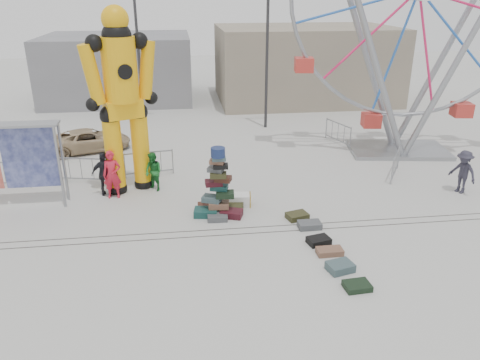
{
  "coord_description": "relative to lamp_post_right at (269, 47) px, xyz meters",
  "views": [
    {
      "loc": [
        -1.79,
        -12.64,
        7.36
      ],
      "look_at": [
        0.08,
        1.81,
        1.4
      ],
      "focal_mm": 35.0,
      "sensor_mm": 36.0,
      "label": 1
    }
  ],
  "objects": [
    {
      "name": "ferris_wheel",
      "position": [
        5.54,
        -5.14,
        1.92
      ],
      "size": [
        11.1,
        3.42,
        13.0
      ],
      "rotation": [
        0.0,
        0.0,
        -0.15
      ],
      "color": "gray",
      "rests_on": "ground"
    },
    {
      "name": "barricade_dummy_a",
      "position": [
        -11.95,
        -7.33,
        -3.93
      ],
      "size": [
        1.98,
        0.49,
        1.1
      ],
      "primitive_type": null,
      "rotation": [
        0.0,
        0.0,
        -0.2
      ],
      "color": "gray",
      "rests_on": "ground"
    },
    {
      "name": "parked_suv",
      "position": [
        -9.37,
        -3.06,
        -3.95
      ],
      "size": [
        4.21,
        2.88,
        1.07
      ],
      "primitive_type": "imported",
      "rotation": [
        0.0,
        0.0,
        1.88
      ],
      "color": "tan",
      "rests_on": "ground"
    },
    {
      "name": "track_line_near",
      "position": [
        -3.09,
        -12.4,
        -4.48
      ],
      "size": [
        40.0,
        0.04,
        0.01
      ],
      "primitive_type": "cube",
      "color": "#47443F",
      "rests_on": "ground"
    },
    {
      "name": "pedestrian_green",
      "position": [
        -6.06,
        -8.41,
        -3.71
      ],
      "size": [
        0.94,
        0.94,
        1.54
      ],
      "primitive_type": "imported",
      "rotation": [
        0.0,
        0.0,
        -0.77
      ],
      "color": "#1A6927",
      "rests_on": "ground"
    },
    {
      "name": "row_case_3",
      "position": [
        -0.67,
        -13.96,
        -4.39
      ],
      "size": [
        0.78,
        0.44,
        0.18
      ],
      "primitive_type": "cube",
      "rotation": [
        0.0,
        0.0,
        0.01
      ],
      "color": "brown",
      "rests_on": "ground"
    },
    {
      "name": "track_line_far",
      "position": [
        -3.09,
        -12.0,
        -4.48
      ],
      "size": [
        40.0,
        0.04,
        0.01
      ],
      "primitive_type": "cube",
      "color": "#47443F",
      "rests_on": "ground"
    },
    {
      "name": "pedestrian_grey",
      "position": [
        5.76,
        -10.14,
        -3.63
      ],
      "size": [
        1.03,
        1.26,
        1.7
      ],
      "primitive_type": "imported",
      "rotation": [
        0.0,
        0.0,
        -1.15
      ],
      "color": "#282633",
      "rests_on": "ground"
    },
    {
      "name": "ground",
      "position": [
        -3.09,
        -13.0,
        -4.48
      ],
      "size": [
        90.0,
        90.0,
        0.0
      ],
      "primitive_type": "plane",
      "color": "#9E9E99",
      "rests_on": "ground"
    },
    {
      "name": "lamp_post_left",
      "position": [
        -7.0,
        2.0,
        0.0
      ],
      "size": [
        1.41,
        0.25,
        8.0
      ],
      "color": "#2D2D30",
      "rests_on": "ground"
    },
    {
      "name": "pedestrian_black",
      "position": [
        -7.85,
        -8.65,
        -3.62
      ],
      "size": [
        1.03,
        0.49,
        1.72
      ],
      "primitive_type": "imported",
      "rotation": [
        0.0,
        0.0,
        3.07
      ],
      "color": "black",
      "rests_on": "ground"
    },
    {
      "name": "crash_test_dummy",
      "position": [
        -6.99,
        -8.19,
        -0.74
      ],
      "size": [
        2.76,
        1.55,
        7.1
      ],
      "rotation": [
        0.0,
        0.0,
        0.4
      ],
      "color": "black",
      "rests_on": "ground"
    },
    {
      "name": "row_case_2",
      "position": [
        -0.82,
        -13.31,
        -4.38
      ],
      "size": [
        0.78,
        0.64,
        0.21
      ],
      "primitive_type": "cube",
      "rotation": [
        0.0,
        0.0,
        0.24
      ],
      "color": "black",
      "rests_on": "ground"
    },
    {
      "name": "building_right",
      "position": [
        3.91,
        7.0,
        -1.98
      ],
      "size": [
        12.0,
        8.0,
        5.0
      ],
      "primitive_type": "cube",
      "color": "gray",
      "rests_on": "ground"
    },
    {
      "name": "barricade_dummy_b",
      "position": [
        -9.02,
        -7.25,
        -3.93
      ],
      "size": [
        1.97,
        0.53,
        1.1
      ],
      "primitive_type": null,
      "rotation": [
        0.0,
        0.0,
        -0.22
      ],
      "color": "gray",
      "rests_on": "ground"
    },
    {
      "name": "lamp_post_right",
      "position": [
        0.0,
        0.0,
        0.0
      ],
      "size": [
        1.41,
        0.25,
        8.0
      ],
      "color": "#2D2D30",
      "rests_on": "ground"
    },
    {
      "name": "suitcase_tower",
      "position": [
        -3.72,
        -10.82,
        -3.79
      ],
      "size": [
        1.84,
        1.54,
        2.47
      ],
      "rotation": [
        0.0,
        0.0,
        -0.2
      ],
      "color": "#164440",
      "rests_on": "ground"
    },
    {
      "name": "barricade_wheel_back",
      "position": [
        3.03,
        -3.47,
        -3.93
      ],
      "size": [
        0.73,
        1.93,
        1.1
      ],
      "primitive_type": null,
      "rotation": [
        0.0,
        0.0,
        -1.25
      ],
      "color": "gray",
      "rests_on": "ground"
    },
    {
      "name": "row_case_4",
      "position": [
        -0.65,
        -14.86,
        -4.36
      ],
      "size": [
        0.83,
        0.71,
        0.24
      ],
      "primitive_type": "cube",
      "rotation": [
        0.0,
        0.0,
        0.25
      ],
      "color": "#3F565B",
      "rests_on": "ground"
    },
    {
      "name": "pedestrian_red",
      "position": [
        -7.55,
        -8.9,
        -3.56
      ],
      "size": [
        0.67,
        0.44,
        1.84
      ],
      "primitive_type": "imported",
      "rotation": [
        0.0,
        0.0,
        -0.0
      ],
      "color": "red",
      "rests_on": "ground"
    },
    {
      "name": "building_left",
      "position": [
        -9.09,
        9.0,
        -2.28
      ],
      "size": [
        10.0,
        8.0,
        4.4
      ],
      "primitive_type": "cube",
      "color": "gray",
      "rests_on": "ground"
    },
    {
      "name": "steamer_trunk",
      "position": [
        -2.96,
        -10.21,
        -4.27
      ],
      "size": [
        0.98,
        0.64,
        0.43
      ],
      "primitive_type": "cube",
      "rotation": [
        0.0,
        0.0,
        -0.13
      ],
      "color": "silver",
      "rests_on": "ground"
    },
    {
      "name": "row_case_0",
      "position": [
        -1.07,
        -11.55,
        -4.38
      ],
      "size": [
        0.83,
        0.7,
        0.2
      ],
      "primitive_type": "cube",
      "rotation": [
        0.0,
        0.0,
        0.27
      ],
      "color": "#36361B",
      "rests_on": "ground"
    },
    {
      "name": "barricade_dummy_c",
      "position": [
        -6.32,
        -6.83,
        -3.93
      ],
      "size": [
        1.99,
        0.39,
        1.1
      ],
      "primitive_type": null,
      "rotation": [
        0.0,
        0.0,
        0.15
      ],
      "color": "gray",
      "rests_on": "ground"
    },
    {
      "name": "row_case_5",
      "position": [
        -0.48,
        -15.75,
        -4.4
      ],
      "size": [
        0.73,
        0.57,
        0.17
      ],
      "primitive_type": "cube",
      "rotation": [
        0.0,
        0.0,
        0.08
      ],
      "color": "black",
      "rests_on": "ground"
    },
    {
      "name": "barricade_wheel_front",
      "position": [
        3.98,
        -8.2,
        -3.93
      ],
      "size": [
        1.15,
        1.75,
        1.1
      ],
      "primitive_type": null,
      "rotation": [
        0.0,
        0.0,
        1.01
      ],
      "color": "gray",
      "rests_on": "ground"
    },
    {
      "name": "row_case_1",
      "position": [
        -0.83,
        -12.26,
        -4.38
      ],
      "size": [
        0.76,
        0.51,
        0.21
      ],
      "primitive_type": "cube",
      "rotation": [
        0.0,
        0.0,
        0.01
      ],
      "color": "#4F5356",
      "rests_on": "ground"
    }
  ]
}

